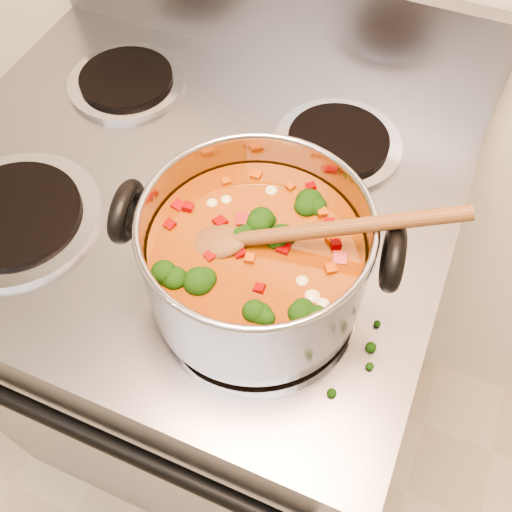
# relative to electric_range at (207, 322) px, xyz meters

# --- Properties ---
(electric_range) EXTENTS (0.77, 0.69, 1.08)m
(electric_range) POSITION_rel_electric_range_xyz_m (0.00, 0.00, 0.00)
(electric_range) COLOR gray
(electric_range) RESTS_ON ground
(stockpot) EXTENTS (0.32, 0.26, 0.15)m
(stockpot) POSITION_rel_electric_range_xyz_m (0.17, -0.14, 0.54)
(stockpot) COLOR #9D9DA5
(stockpot) RESTS_ON electric_range
(wooden_spoon) EXTENTS (0.29, 0.13, 0.10)m
(wooden_spoon) POSITION_rel_electric_range_xyz_m (0.19, -0.13, 0.58)
(wooden_spoon) COLOR brown
(wooden_spoon) RESTS_ON stockpot
(cooktop_crumbs) EXTENTS (0.23, 0.38, 0.01)m
(cooktop_crumbs) POSITION_rel_electric_range_xyz_m (0.17, -0.06, 0.46)
(cooktop_crumbs) COLOR black
(cooktop_crumbs) RESTS_ON electric_range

